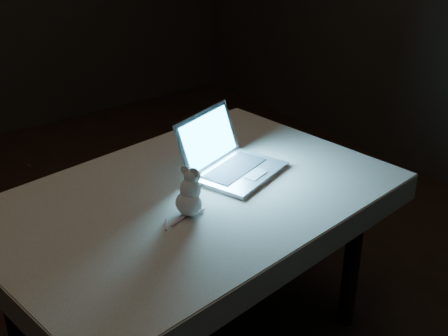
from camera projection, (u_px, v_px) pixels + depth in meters
table at (193, 277)px, 2.29m from camera, size 1.43×1.02×0.72m
tablecloth at (208, 206)px, 2.14m from camera, size 1.55×1.14×0.10m
laptop at (241, 148)px, 2.21m from camera, size 0.40×0.38×0.22m
plush_mouse at (188, 192)px, 1.96m from camera, size 0.13×0.13×0.17m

